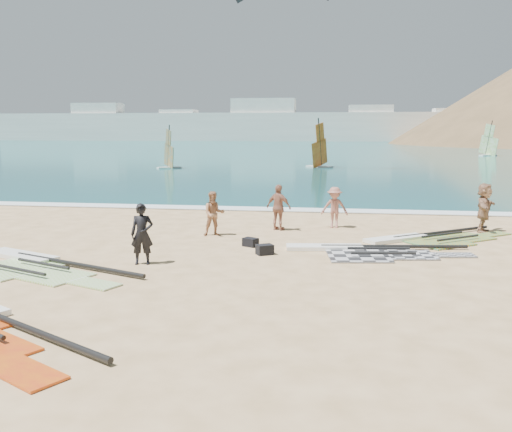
# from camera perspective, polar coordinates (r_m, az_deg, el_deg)

# --- Properties ---
(ground) EXTENTS (300.00, 300.00, 0.00)m
(ground) POSITION_cam_1_polar(r_m,az_deg,el_deg) (14.64, -2.09, -6.26)
(ground) COLOR #DCB381
(ground) RESTS_ON ground
(sea) EXTENTS (300.00, 240.00, 0.06)m
(sea) POSITION_cam_1_polar(r_m,az_deg,el_deg) (145.96, 7.66, 7.24)
(sea) COLOR #0B4653
(sea) RESTS_ON ground
(surf_line) EXTENTS (300.00, 1.20, 0.04)m
(surf_line) POSITION_cam_1_polar(r_m,az_deg,el_deg) (26.59, 2.83, 0.58)
(surf_line) COLOR white
(surf_line) RESTS_ON ground
(far_town) EXTENTS (160.00, 8.00, 12.00)m
(far_town) POSITION_cam_1_polar(r_m,az_deg,el_deg) (164.91, 2.27, 9.05)
(far_town) COLOR white
(far_town) RESTS_ON ground
(rig_grey) EXTENTS (5.76, 2.55, 0.20)m
(rig_grey) POSITION_cam_1_polar(r_m,az_deg,el_deg) (17.88, 10.65, -3.47)
(rig_grey) COLOR #262528
(rig_grey) RESTS_ON ground
(rig_green) EXTENTS (5.79, 3.81, 0.20)m
(rig_green) POSITION_cam_1_polar(r_m,az_deg,el_deg) (16.99, -21.29, -4.57)
(rig_green) COLOR #72B625
(rig_green) RESTS_ON ground
(rig_orange) EXTENTS (5.35, 4.26, 0.20)m
(rig_orange) POSITION_cam_1_polar(r_m,az_deg,el_deg) (20.45, 17.06, -2.16)
(rig_orange) COLOR #FF9707
(rig_orange) RESTS_ON ground
(gear_bag_near) EXTENTS (0.59, 0.55, 0.31)m
(gear_bag_near) POSITION_cam_1_polar(r_m,az_deg,el_deg) (17.29, 0.88, -3.38)
(gear_bag_near) COLOR black
(gear_bag_near) RESTS_ON ground
(gear_bag_far) EXTENTS (0.56, 0.51, 0.28)m
(gear_bag_far) POSITION_cam_1_polar(r_m,az_deg,el_deg) (18.47, -0.56, -2.64)
(gear_bag_far) COLOR black
(gear_bag_far) RESTS_ON ground
(person_wetsuit) EXTENTS (0.70, 0.54, 1.72)m
(person_wetsuit) POSITION_cam_1_polar(r_m,az_deg,el_deg) (16.26, -11.33, -1.78)
(person_wetsuit) COLOR black
(person_wetsuit) RESTS_ON ground
(beachgoer_left) EXTENTS (0.92, 0.81, 1.59)m
(beachgoer_left) POSITION_cam_1_polar(r_m,az_deg,el_deg) (20.26, -4.23, 0.24)
(beachgoer_left) COLOR #A7724E
(beachgoer_left) RESTS_ON ground
(beachgoer_mid) EXTENTS (1.06, 0.66, 1.57)m
(beachgoer_mid) POSITION_cam_1_polar(r_m,az_deg,el_deg) (22.03, 7.86, 0.86)
(beachgoer_mid) COLOR #A06254
(beachgoer_mid) RESTS_ON ground
(beachgoer_back) EXTENTS (1.09, 0.79, 1.72)m
(beachgoer_back) POSITION_cam_1_polar(r_m,az_deg,el_deg) (21.30, 2.29, 0.86)
(beachgoer_back) COLOR #A46B54
(beachgoer_back) RESTS_ON ground
(beachgoer_right) EXTENTS (1.12, 1.76, 1.81)m
(beachgoer_right) POSITION_cam_1_polar(r_m,az_deg,el_deg) (22.55, 21.85, 0.79)
(beachgoer_right) COLOR #A07457
(beachgoer_right) RESTS_ON ground
(windsurfer_left) EXTENTS (2.20, 2.26, 4.11)m
(windsurfer_left) POSITION_cam_1_polar(r_m,az_deg,el_deg) (54.41, -8.71, 5.99)
(windsurfer_left) COLOR white
(windsurfer_left) RESTS_ON ground
(windsurfer_centre) EXTENTS (2.69, 2.91, 4.78)m
(windsurfer_centre) POSITION_cam_1_polar(r_m,az_deg,el_deg) (55.38, 6.38, 6.24)
(windsurfer_centre) COLOR white
(windsurfer_centre) RESTS_ON ground
(windsurfer_right) EXTENTS (2.60, 2.68, 4.83)m
(windsurfer_right) POSITION_cam_1_polar(r_m,az_deg,el_deg) (84.05, 22.23, 6.51)
(windsurfer_right) COLOR white
(windsurfer_right) RESTS_ON ground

